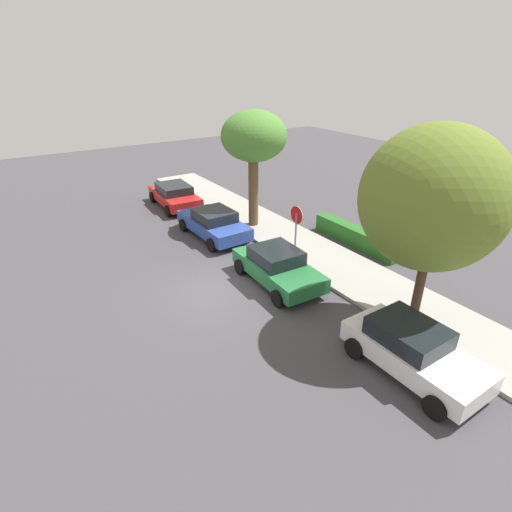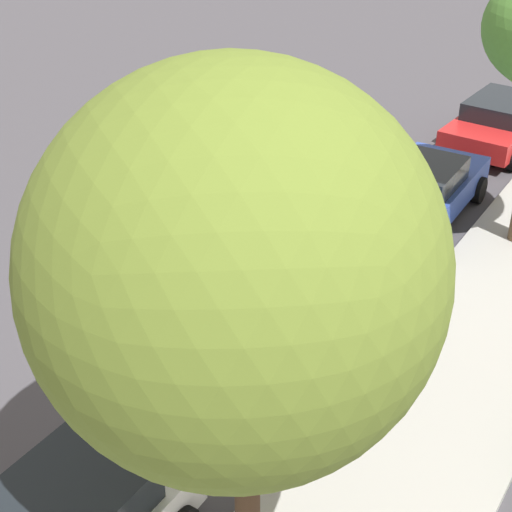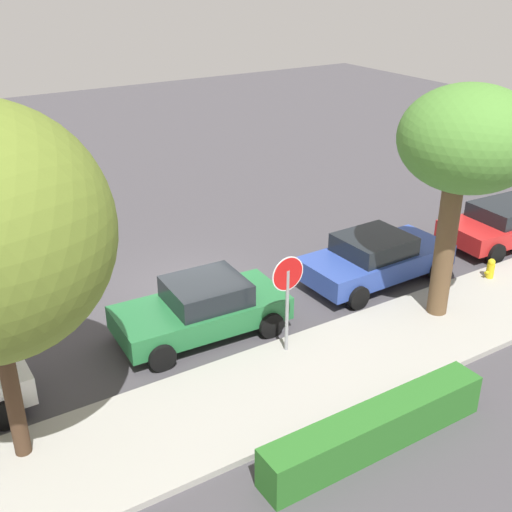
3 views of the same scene
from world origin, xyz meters
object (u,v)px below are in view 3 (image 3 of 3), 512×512
(parked_car_blue, at_px, (376,258))
(fire_hydrant, at_px, (490,270))
(parked_car_red, at_px, (507,222))
(street_tree_mid_block, at_px, (468,143))
(parked_car_green, at_px, (202,308))
(stop_sign, at_px, (287,289))

(parked_car_blue, bearing_deg, fire_hydrant, 146.37)
(parked_car_red, distance_m, street_tree_mid_block, 6.83)
(parked_car_red, bearing_deg, parked_car_green, -1.56)
(parked_car_green, relative_size, fire_hydrant, 5.86)
(fire_hydrant, bearing_deg, street_tree_mid_block, 15.19)
(stop_sign, distance_m, parked_car_green, 2.40)
(street_tree_mid_block, height_order, fire_hydrant, street_tree_mid_block)
(stop_sign, height_order, parked_car_green, stop_sign)
(stop_sign, height_order, parked_car_red, stop_sign)
(parked_car_blue, bearing_deg, street_tree_mid_block, 93.39)
(stop_sign, bearing_deg, parked_car_blue, -157.50)
(parked_car_red, height_order, fire_hydrant, parked_car_red)
(parked_car_green, height_order, parked_car_blue, parked_car_green)
(parked_car_blue, bearing_deg, parked_car_green, -0.84)
(parked_car_blue, distance_m, fire_hydrant, 3.25)
(stop_sign, xyz_separation_m, fire_hydrant, (-6.92, 0.04, -1.36))
(parked_car_green, bearing_deg, parked_car_blue, 179.16)
(parked_car_red, xyz_separation_m, street_tree_mid_block, (5.17, 2.27, 3.83))
(stop_sign, relative_size, parked_car_green, 0.59)
(street_tree_mid_block, xyz_separation_m, fire_hydrant, (-2.54, -0.69, -4.17))
(street_tree_mid_block, distance_m, fire_hydrant, 4.94)
(stop_sign, xyz_separation_m, street_tree_mid_block, (-4.37, 0.73, 2.81))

